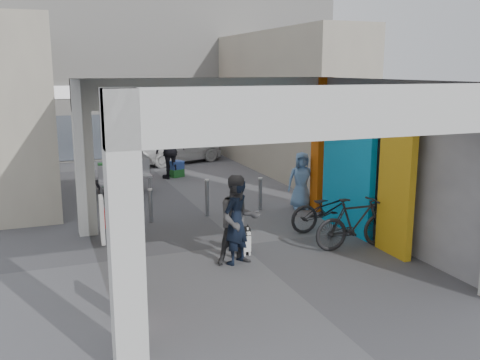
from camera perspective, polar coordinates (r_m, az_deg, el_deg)
name	(u,v)px	position (r m, az deg, el deg)	size (l,w,h in m)	color
ground	(241,245)	(11.55, 0.13, -6.95)	(90.00, 90.00, 0.00)	#56565B
arcade_canopy	(282,142)	(10.48, 4.49, 4.03)	(6.40, 6.45, 6.40)	beige
far_building	(129,62)	(24.53, -11.77, 12.22)	(18.00, 4.08, 8.00)	silver
plaza_bldg_left	(16,109)	(17.78, -22.74, 6.99)	(2.00, 9.00, 5.00)	#ACA58E
plaza_bldg_right	(284,103)	(19.64, 4.74, 8.23)	(2.00, 9.00, 5.00)	#ACA58E
bollard_left	(151,206)	(13.30, -9.51, -2.74)	(0.09, 0.09, 0.82)	gray
bollard_center	(207,198)	(13.68, -3.53, -1.93)	(0.09, 0.09, 0.94)	gray
bollard_right	(260,194)	(14.27, 2.17, -1.51)	(0.09, 0.09, 0.86)	gray
advert_board_near	(135,293)	(8.10, -11.15, -11.78)	(0.11, 0.55, 1.00)	white
advert_board_far	(102,219)	(12.00, -14.48, -4.09)	(0.13, 0.55, 1.00)	white
cafe_set	(123,184)	(16.28, -12.35, -0.39)	(1.64, 1.32, 0.99)	#AFAFB4
produce_stand	(118,180)	(16.89, -12.90, 0.00)	(1.31, 0.71, 0.86)	black
crate_stack	(176,169)	(18.75, -6.81, 1.18)	(0.55, 0.49, 0.56)	#175219
border_collie	(245,242)	(10.95, 0.54, -6.62)	(0.24, 0.46, 0.64)	black
man_with_dog	(236,221)	(10.27, -0.47, -4.44)	(0.61, 0.40, 1.68)	black
man_back_turned	(239,220)	(10.26, -0.16, -4.28)	(0.85, 0.66, 1.74)	#3E3E41
man_elderly	(302,181)	(14.41, 6.58, -0.06)	(0.75, 0.49, 1.54)	#6089BB
man_crates	(170,150)	(18.43, -7.44, 3.18)	(1.15, 0.48, 1.96)	black
bicycle_front	(329,209)	(12.61, 9.48, -3.06)	(0.68, 1.95, 1.03)	black
bicycle_rear	(355,223)	(11.44, 12.22, -4.52)	(0.52, 1.83, 1.10)	black
white_van	(175,146)	(21.56, -6.93, 3.58)	(1.55, 3.86, 1.32)	silver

